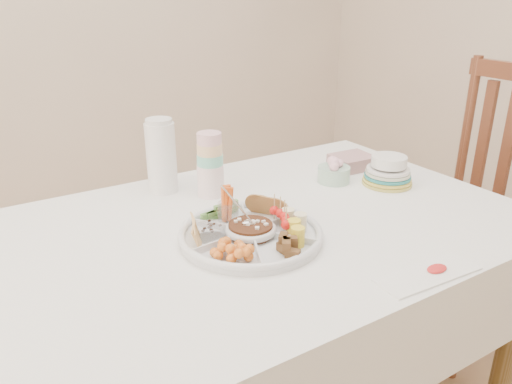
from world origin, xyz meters
TOP-DOWN VIEW (x-y plane):
  - dining_table at (0.00, 0.00)m, footprint 1.52×1.02m
  - chair at (0.93, -0.02)m, footprint 0.49×0.49m
  - party_tray at (-0.10, -0.07)m, footprint 0.42×0.42m
  - bean_dip at (-0.10, -0.07)m, footprint 0.13×0.13m
  - tortillas at (0.01, 0.00)m, footprint 0.10×0.10m
  - carrot_cucumber at (-0.11, 0.06)m, footprint 0.13×0.13m
  - pita_raisins at (-0.22, -0.02)m, footprint 0.12×0.12m
  - cherries at (-0.20, -0.15)m, footprint 0.13×0.13m
  - granola_chunks at (-0.08, -0.20)m, footprint 0.10×0.10m
  - banana_tomato at (0.02, -0.12)m, footprint 0.13×0.13m
  - cup_stack at (-0.04, 0.26)m, footprint 0.09×0.09m
  - thermos at (-0.16, 0.38)m, footprint 0.11×0.11m
  - flower_bowl at (0.37, 0.14)m, footprint 0.12×0.12m
  - napkin_stack at (0.53, 0.22)m, footprint 0.15×0.14m
  - plate_stack at (0.52, 0.03)m, footprint 0.18×0.18m
  - placemat at (0.16, -0.45)m, footprint 0.27×0.10m

SIDE VIEW (x-z plane):
  - dining_table at x=0.00m, z-range 0.00..0.76m
  - chair at x=0.93m, z-range 0.00..1.14m
  - placemat at x=0.16m, z-range 0.76..0.76m
  - party_tray at x=-0.10m, z-range 0.76..0.80m
  - napkin_stack at x=0.53m, z-range 0.76..0.81m
  - bean_dip at x=-0.10m, z-range 0.77..0.81m
  - cherries at x=-0.20m, z-range 0.77..0.82m
  - granola_chunks at x=-0.08m, z-range 0.77..0.81m
  - flower_bowl at x=0.37m, z-range 0.76..0.84m
  - tortillas at x=0.01m, z-range 0.77..0.83m
  - pita_raisins at x=-0.22m, z-range 0.77..0.83m
  - plate_stack at x=0.52m, z-range 0.76..0.87m
  - banana_tomato at x=0.02m, z-range 0.77..0.86m
  - carrot_cucumber at x=-0.11m, z-range 0.77..0.87m
  - cup_stack at x=-0.04m, z-range 0.76..1.00m
  - thermos at x=-0.16m, z-range 0.76..1.01m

